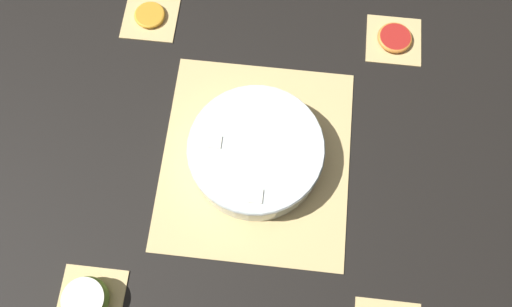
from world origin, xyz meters
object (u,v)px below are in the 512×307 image
object	(u,v)px
apple_half	(86,300)
orange_slice_whole	(150,15)
grapefruit_slice	(395,38)
fruit_salad_bowl	(256,152)

from	to	relation	value
apple_half	orange_slice_whole	bearing A→B (deg)	0.00
apple_half	grapefruit_slice	size ratio (longest dim) A/B	1.08
fruit_salad_bowl	apple_half	bearing A→B (deg)	138.49
fruit_salad_bowl	grapefruit_slice	size ratio (longest dim) A/B	3.47
orange_slice_whole	fruit_salad_bowl	bearing A→B (deg)	-138.58
grapefruit_slice	orange_slice_whole	bearing A→B (deg)	90.00
fruit_salad_bowl	orange_slice_whole	xyz separation A→B (m)	(0.33, 0.29, -0.04)
apple_half	grapefruit_slice	world-z (taller)	apple_half
grapefruit_slice	apple_half	bearing A→B (deg)	138.48
orange_slice_whole	apple_half	bearing A→B (deg)	180.00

